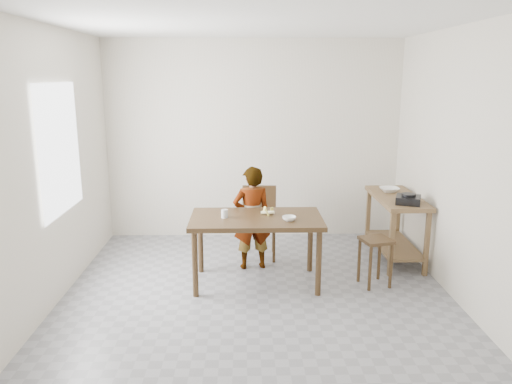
{
  "coord_description": "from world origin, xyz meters",
  "views": [
    {
      "loc": [
        -0.12,
        -4.8,
        2.22
      ],
      "look_at": [
        0.0,
        0.4,
        1.0
      ],
      "focal_mm": 35.0,
      "sensor_mm": 36.0,
      "label": 1
    }
  ],
  "objects_px": {
    "prep_counter": "(395,228)",
    "child": "(252,218)",
    "dining_chair": "(259,223)",
    "stool": "(375,262)",
    "dining_table": "(256,250)"
  },
  "relations": [
    {
      "from": "prep_counter",
      "to": "child",
      "type": "bearing_deg",
      "value": -172.0
    },
    {
      "from": "prep_counter",
      "to": "dining_chair",
      "type": "relative_size",
      "value": 1.37
    },
    {
      "from": "child",
      "to": "dining_chair",
      "type": "xyz_separation_m",
      "value": [
        0.09,
        0.34,
        -0.17
      ]
    },
    {
      "from": "child",
      "to": "stool",
      "type": "relative_size",
      "value": 2.31
    },
    {
      "from": "dining_table",
      "to": "child",
      "type": "relative_size",
      "value": 1.15
    },
    {
      "from": "dining_chair",
      "to": "stool",
      "type": "height_order",
      "value": "dining_chair"
    },
    {
      "from": "dining_table",
      "to": "prep_counter",
      "type": "bearing_deg",
      "value": 22.15
    },
    {
      "from": "prep_counter",
      "to": "stool",
      "type": "distance_m",
      "value": 0.91
    },
    {
      "from": "stool",
      "to": "prep_counter",
      "type": "bearing_deg",
      "value": 60.47
    },
    {
      "from": "dining_chair",
      "to": "prep_counter",
      "type": "bearing_deg",
      "value": -1.09
    },
    {
      "from": "prep_counter",
      "to": "child",
      "type": "height_order",
      "value": "child"
    },
    {
      "from": "child",
      "to": "stool",
      "type": "bearing_deg",
      "value": 147.67
    },
    {
      "from": "stool",
      "to": "dining_chair",
      "type": "bearing_deg",
      "value": 144.27
    },
    {
      "from": "child",
      "to": "dining_chair",
      "type": "relative_size",
      "value": 1.39
    },
    {
      "from": "dining_chair",
      "to": "stool",
      "type": "xyz_separation_m",
      "value": [
        1.22,
        -0.88,
        -0.17
      ]
    }
  ]
}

